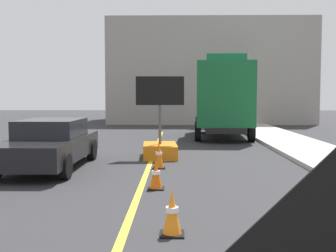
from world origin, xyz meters
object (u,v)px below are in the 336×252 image
at_px(traffic_cone_curbside, 159,155).
at_px(arrow_board_trailer, 160,143).
at_px(pickup_car, 50,144).
at_px(traffic_cone_mid_lane, 172,213).
at_px(highway_guide_sign, 236,75).
at_px(traffic_cone_far_lane, 156,175).
at_px(box_truck, 223,99).

bearing_deg(traffic_cone_curbside, arrow_board_trailer, 91.29).
distance_m(arrow_board_trailer, pickup_car, 3.73).
distance_m(arrow_board_trailer, traffic_cone_curbside, 2.14).
bearing_deg(traffic_cone_mid_lane, highway_guide_sign, 79.48).
xyz_separation_m(traffic_cone_mid_lane, traffic_cone_far_lane, (-0.38, 3.06, -0.01)).
height_order(pickup_car, traffic_cone_mid_lane, pickup_car).
bearing_deg(traffic_cone_far_lane, traffic_cone_mid_lane, -82.85).
distance_m(traffic_cone_mid_lane, traffic_cone_curbside, 5.75).
height_order(traffic_cone_far_lane, traffic_cone_curbside, traffic_cone_curbside).
bearing_deg(arrow_board_trailer, box_truck, 67.18).
relative_size(arrow_board_trailer, highway_guide_sign, 0.54).
relative_size(traffic_cone_mid_lane, traffic_cone_far_lane, 1.03).
relative_size(highway_guide_sign, traffic_cone_far_lane, 7.67).
bearing_deg(highway_guide_sign, traffic_cone_mid_lane, -100.52).
bearing_deg(box_truck, traffic_cone_curbside, -107.42).
relative_size(box_truck, traffic_cone_far_lane, 10.34).
relative_size(highway_guide_sign, traffic_cone_curbside, 6.64).
bearing_deg(traffic_cone_far_lane, traffic_cone_curbside, 90.88).
height_order(highway_guide_sign, traffic_cone_far_lane, highway_guide_sign).
relative_size(pickup_car, traffic_cone_mid_lane, 7.24).
distance_m(pickup_car, traffic_cone_mid_lane, 6.75).
bearing_deg(highway_guide_sign, pickup_car, -115.63).
bearing_deg(pickup_car, traffic_cone_curbside, -0.19).
xyz_separation_m(arrow_board_trailer, traffic_cone_curbside, (0.05, -2.14, -0.11)).
height_order(highway_guide_sign, traffic_cone_curbside, highway_guide_sign).
height_order(arrow_board_trailer, box_truck, box_truck).
distance_m(box_truck, traffic_cone_mid_lane, 14.86).
xyz_separation_m(arrow_board_trailer, pickup_car, (-3.06, -2.13, 0.22)).
xyz_separation_m(pickup_car, traffic_cone_mid_lane, (3.53, -5.74, -0.37)).
height_order(pickup_car, traffic_cone_far_lane, pickup_car).
height_order(arrow_board_trailer, pickup_car, arrow_board_trailer).
bearing_deg(box_truck, pickup_car, -123.65).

